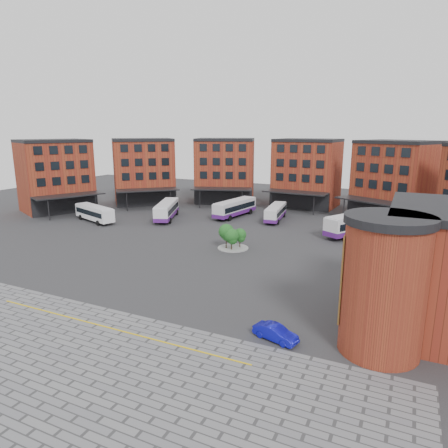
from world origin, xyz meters
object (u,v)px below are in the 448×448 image
at_px(tree_island, 232,236).
at_px(bus_c, 235,208).
at_px(bus_a, 94,212).
at_px(blue_car, 276,333).
at_px(bus_d, 276,212).
at_px(bus_e, 356,224).
at_px(bus_b, 167,210).
at_px(bus_f, 400,234).

bearing_deg(tree_island, bus_c, 112.43).
height_order(bus_a, blue_car, bus_a).
bearing_deg(tree_island, bus_d, 90.42).
distance_m(tree_island, bus_e, 21.50).
relative_size(tree_island, blue_car, 1.17).
distance_m(bus_b, bus_c, 13.12).
height_order(bus_d, blue_car, bus_d).
bearing_deg(bus_f, bus_c, -157.39).
relative_size(tree_island, bus_c, 0.37).
bearing_deg(tree_island, bus_e, 46.28).
distance_m(bus_d, blue_car, 43.92).
height_order(bus_a, bus_e, bus_e).
bearing_deg(bus_f, bus_e, -166.65).
height_order(tree_island, bus_c, tree_island).
relative_size(bus_b, bus_d, 1.14).
height_order(bus_c, blue_car, bus_c).
distance_m(bus_f, blue_car, 35.02).
bearing_deg(bus_d, tree_island, -96.46).
height_order(tree_island, blue_car, tree_island).
distance_m(tree_island, bus_b, 22.96).
bearing_deg(bus_e, bus_a, -137.16).
distance_m(bus_a, bus_e, 45.96).
height_order(bus_b, bus_e, bus_e).
relative_size(tree_island, bus_a, 0.42).
bearing_deg(bus_b, blue_car, -68.19).
distance_m(bus_b, blue_car, 47.16).
bearing_deg(bus_b, bus_f, -21.90).
height_order(tree_island, bus_a, tree_island).
xyz_separation_m(tree_island, blue_car, (13.43, -21.38, -1.37)).
bearing_deg(blue_car, bus_e, 13.50).
distance_m(bus_a, bus_f, 51.93).
bearing_deg(bus_b, bus_d, 0.13).
xyz_separation_m(bus_c, bus_f, (29.79, -7.48, -0.19)).
bearing_deg(blue_car, tree_island, 47.85).
bearing_deg(bus_e, bus_c, -161.43).
distance_m(bus_b, bus_f, 40.59).
distance_m(bus_e, blue_car, 36.97).
xyz_separation_m(bus_a, bus_b, (10.80, 7.51, 0.02)).
bearing_deg(bus_a, tree_island, -80.39).
distance_m(bus_c, blue_car, 46.91).
xyz_separation_m(bus_d, blue_car, (13.58, -41.76, -0.91)).
bearing_deg(bus_d, blue_car, -78.86).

